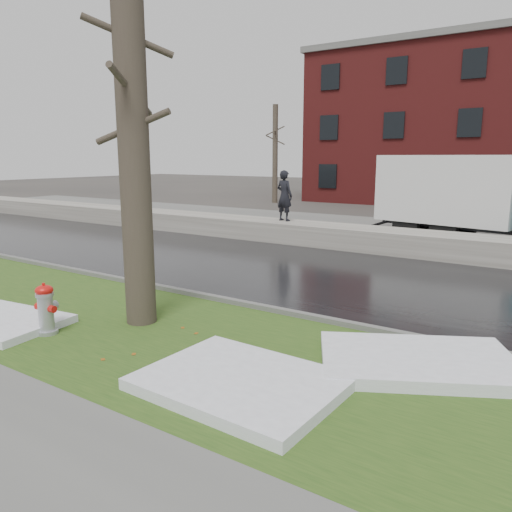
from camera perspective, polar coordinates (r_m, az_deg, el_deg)
The scene contains 15 objects.
ground at distance 9.84m, azimuth -5.55°, elevation -7.17°, with size 120.00×120.00×0.00m, color #47423D.
verge at distance 8.96m, azimuth -10.67°, elevation -9.07°, with size 60.00×4.50×0.04m, color #294918.
road at distance 13.48m, azimuth 6.63°, elevation -2.04°, with size 60.00×7.00×0.03m, color black.
parking_lot at distance 21.28m, azimuth 17.16°, elevation 2.44°, with size 60.00×9.00×0.03m, color slate.
curb at distance 10.57m, azimuth -2.12°, elevation -5.41°, with size 60.00×0.15×0.14m, color slate.
snowbank at distance 17.19m, azimuth 13.07°, elevation 1.86°, with size 60.00×1.60×0.75m, color #AFABA0.
bg_tree_left at distance 34.27m, azimuth 2.20°, elevation 11.67°, with size 1.40×1.62×6.50m.
bg_tree_center at distance 35.28m, azimuth 14.22°, elevation 11.33°, with size 1.40×1.62×6.50m.
fire_hydrant at distance 9.50m, azimuth -22.89°, elevation -5.36°, with size 0.45×0.40×0.92m.
tree at distance 9.29m, azimuth -13.89°, elevation 13.68°, with size 1.40×1.61×6.96m.
box_truck at distance 19.72m, azimuth 23.96°, elevation 6.17°, with size 9.61×3.50×3.17m.
worker at distance 18.62m, azimuth 3.27°, elevation 6.90°, with size 0.68×0.45×1.87m, color black.
snow_patch_near at distance 6.94m, azimuth -1.69°, elevation -14.21°, with size 2.60×2.00×0.16m, color white.
snow_patch_far at distance 10.41m, azimuth -27.08°, elevation -6.71°, with size 2.20×1.60×0.14m, color white.
snow_patch_side at distance 7.92m, azimuth 17.98°, elevation -11.37°, with size 2.80×1.80×0.18m, color white.
Camera 1 is at (5.94, -7.20, 3.11)m, focal length 35.00 mm.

